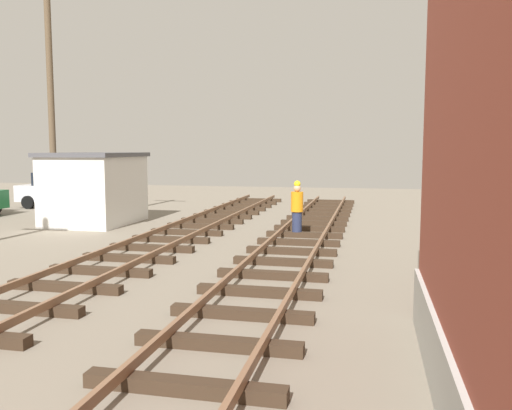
# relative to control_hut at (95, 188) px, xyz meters

# --- Properties ---
(control_hut) EXTENTS (3.00, 3.80, 2.76)m
(control_hut) POSITION_rel_control_hut_xyz_m (0.00, 0.00, 0.00)
(control_hut) COLOR silver
(control_hut) RESTS_ON ground
(parked_car_white) EXTENTS (4.20, 2.04, 1.76)m
(parked_car_white) POSITION_rel_control_hut_xyz_m (-4.51, 4.89, -0.49)
(parked_car_white) COLOR silver
(parked_car_white) RESTS_ON ground
(utility_pole_far) EXTENTS (1.80, 0.24, 9.49)m
(utility_pole_far) POSITION_rel_control_hut_xyz_m (-1.39, -0.55, 3.55)
(utility_pole_far) COLOR brown
(utility_pole_far) RESTS_ON ground
(track_worker_foreground) EXTENTS (0.40, 0.40, 1.87)m
(track_worker_foreground) POSITION_rel_control_hut_xyz_m (8.12, -1.51, -0.46)
(track_worker_foreground) COLOR #262D4C
(track_worker_foreground) RESTS_ON ground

